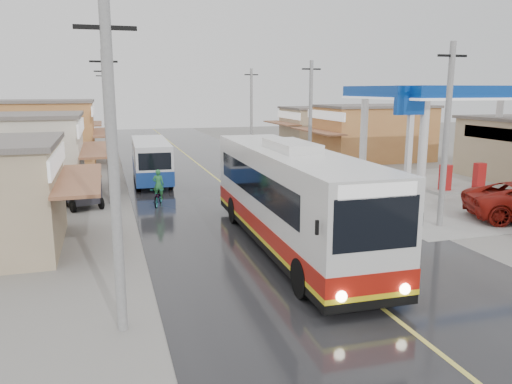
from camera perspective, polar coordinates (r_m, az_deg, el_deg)
ground at (r=20.55m, az=4.32°, el=-5.41°), size 120.00×120.00×0.00m
road at (r=34.59m, az=-4.66°, el=1.63°), size 12.00×90.00×0.02m
centre_line at (r=34.58m, az=-4.66°, el=1.65°), size 0.15×90.00×0.01m
shopfronts_left at (r=37.26m, az=-25.64°, el=1.22°), size 11.00×44.00×5.20m
shopfronts_right at (r=38.02m, az=19.08°, el=1.92°), size 11.00×44.00×4.80m
utility_poles_left at (r=34.83m, az=-16.34°, el=1.25°), size 1.60×50.00×8.00m
utility_poles_right at (r=36.68m, az=6.10°, el=2.17°), size 1.60×36.00×8.00m
coach_bus at (r=19.03m, az=3.87°, el=-0.63°), size 3.17×13.23×4.11m
second_bus at (r=33.51m, az=-11.92°, el=3.62°), size 2.47×8.27×2.72m
cyclist at (r=26.65m, az=-11.09°, el=-0.19°), size 1.13×1.92×1.96m
tricycle_near at (r=27.18m, az=-19.34°, el=0.38°), size 2.24×2.52×1.77m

